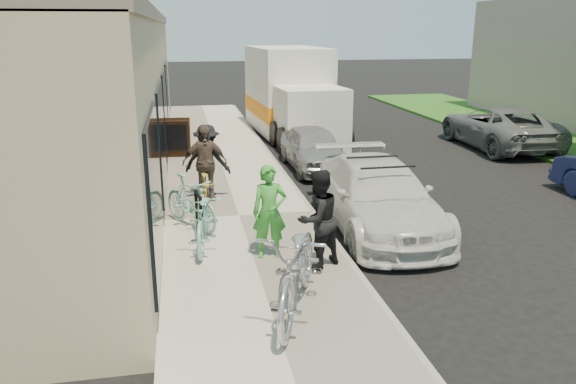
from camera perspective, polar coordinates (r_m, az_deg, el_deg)
ground at (r=9.23m, az=9.65°, el=-8.38°), size 120.00×120.00×0.00m
sidewalk at (r=11.50m, az=-4.99°, el=-2.73°), size 3.00×34.00×0.15m
curb at (r=11.75m, az=2.55°, el=-2.32°), size 0.12×34.00×0.13m
storefront at (r=16.05m, az=-18.88°, el=9.42°), size 3.60×20.00×4.22m
bike_rack at (r=10.34m, az=-9.06°, el=-1.80°), size 0.12×0.57×0.81m
sandwich_board at (r=16.87m, az=-11.08°, el=5.44°), size 0.72×0.73×1.10m
sedan_white at (r=11.11m, az=9.05°, el=-0.38°), size 2.04×4.65×1.37m
sedan_silver at (r=15.67m, az=2.61°, el=4.48°), size 1.47×3.55×1.20m
moving_truck at (r=20.71m, az=0.35°, el=9.62°), size 2.75×6.50×3.13m
far_car_gray at (r=19.81m, az=20.60°, el=6.22°), size 2.47×5.03×1.38m
tandem_bike at (r=7.48m, az=1.09°, el=-7.69°), size 1.65×2.55×1.27m
woman_rider at (r=9.20m, az=-1.89°, el=-2.02°), size 0.59×0.41×1.56m
man_standing at (r=8.83m, az=3.05°, el=-2.74°), size 0.96×0.89×1.58m
cruiser_bike_a at (r=10.76m, az=-9.86°, el=-1.03°), size 1.27×1.68×1.01m
cruiser_bike_b at (r=9.86m, az=-8.52°, el=-2.56°), size 0.91×2.01×1.02m
cruiser_bike_c at (r=11.02m, az=-8.43°, el=-0.78°), size 0.48×1.55×0.93m
bystander_a at (r=12.73m, az=-8.21°, el=3.18°), size 1.19×0.92×1.62m
bystander_b at (r=12.41m, az=-8.47°, el=2.93°), size 1.00×0.46×1.66m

